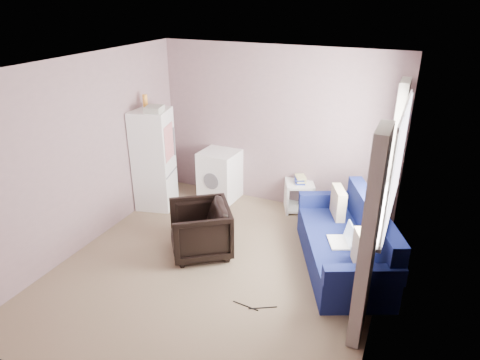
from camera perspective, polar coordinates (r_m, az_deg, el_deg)
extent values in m
cube|color=#8A745A|center=(5.49, -3.09, -11.97)|extent=(3.80, 4.20, 0.02)
cube|color=silver|center=(4.49, -3.82, 14.99)|extent=(3.80, 4.20, 0.02)
cube|color=gray|center=(6.68, 4.90, 6.89)|extent=(3.80, 0.02, 2.50)
cube|color=gray|center=(3.38, -20.36, -13.30)|extent=(3.80, 0.02, 2.50)
cube|color=gray|center=(5.92, -20.14, 3.18)|extent=(0.02, 4.20, 2.50)
cube|color=gray|center=(4.40, 19.41, -3.98)|extent=(0.02, 4.20, 2.50)
cube|color=white|center=(4.94, 20.40, 2.19)|extent=(0.01, 1.60, 1.20)
imported|color=black|center=(5.62, -5.34, -6.30)|extent=(1.00, 1.01, 0.77)
cube|color=white|center=(6.79, -11.41, 2.69)|extent=(0.66, 0.66, 1.58)
cube|color=slate|center=(6.78, -9.09, 0.96)|extent=(0.13, 0.49, 0.02)
cube|color=slate|center=(6.79, -8.78, 5.12)|extent=(0.02, 0.03, 0.45)
cube|color=white|center=(6.57, -9.44, 5.00)|extent=(0.10, 0.37, 0.54)
cylinder|color=#F49E30|center=(6.59, -12.52, 10.16)|extent=(0.09, 0.09, 0.22)
cube|color=#B7B8AD|center=(6.42, -11.39, 9.26)|extent=(0.29, 0.32, 0.08)
cube|color=white|center=(7.06, -2.65, 0.69)|extent=(0.62, 0.62, 0.82)
cube|color=slate|center=(6.90, -2.79, 3.55)|extent=(0.57, 0.56, 0.05)
cylinder|color=slate|center=(6.83, -3.88, -0.16)|extent=(0.27, 0.04, 0.27)
cube|color=white|center=(6.70, 7.96, -0.50)|extent=(0.56, 0.56, 0.04)
cube|color=white|center=(6.88, 7.78, -3.48)|extent=(0.56, 0.56, 0.04)
cube|color=white|center=(6.77, 6.22, -2.13)|extent=(0.20, 0.41, 0.48)
cube|color=white|center=(6.82, 9.49, -2.14)|extent=(0.20, 0.41, 0.48)
cube|color=#233295|center=(6.69, 7.98, -0.24)|extent=(0.21, 0.25, 0.03)
cube|color=beige|center=(6.68, 8.09, -0.01)|extent=(0.22, 0.25, 0.03)
cube|color=#233295|center=(6.67, 7.92, 0.23)|extent=(0.20, 0.24, 0.03)
cube|color=beige|center=(6.65, 8.09, 0.41)|extent=(0.23, 0.25, 0.03)
cube|color=navy|center=(5.58, 13.40, -9.36)|extent=(1.53, 2.00, 0.40)
cube|color=navy|center=(5.46, 17.27, -5.48)|extent=(0.92, 1.72, 0.44)
cube|color=navy|center=(4.72, 16.18, -12.11)|extent=(0.84, 0.48, 0.20)
cube|color=navy|center=(6.17, 11.84, -2.55)|extent=(0.84, 0.48, 0.20)
cube|color=beige|center=(4.91, 15.97, -9.13)|extent=(0.28, 0.42, 0.40)
cube|color=beige|center=(5.88, 12.97, -2.94)|extent=(0.28, 0.42, 0.40)
cube|color=white|center=(5.37, 13.01, -8.10)|extent=(0.35, 0.40, 0.02)
cube|color=silver|center=(5.34, 14.45, -7.00)|extent=(0.19, 0.33, 0.22)
cube|color=white|center=(5.20, 18.67, -4.14)|extent=(0.14, 1.70, 0.04)
cube|color=white|center=(5.18, 19.26, -3.94)|extent=(0.02, 1.68, 0.05)
cube|color=white|center=(4.94, 20.20, 2.22)|extent=(0.02, 1.68, 0.05)
cube|color=white|center=(4.76, 21.23, 8.93)|extent=(0.02, 1.68, 0.05)
cube|color=white|center=(4.20, 19.19, -1.47)|extent=(0.02, 0.05, 1.20)
cube|color=white|center=(4.69, 19.90, 1.12)|extent=(0.02, 0.05, 1.20)
cube|color=white|center=(5.19, 20.47, 3.22)|extent=(0.02, 0.05, 1.20)
cube|color=white|center=(5.70, 20.94, 4.95)|extent=(0.02, 0.05, 1.20)
cube|color=beige|center=(4.14, 16.77, -7.80)|extent=(0.12, 0.46, 2.18)
cube|color=beige|center=(6.09, 19.77, 2.31)|extent=(0.12, 0.46, 2.18)
cylinder|color=black|center=(4.92, 3.05, -16.64)|extent=(0.28, 0.17, 0.01)
cylinder|color=black|center=(4.94, 0.76, -16.43)|extent=(0.32, 0.04, 0.01)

